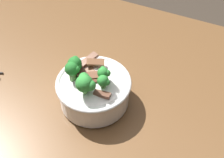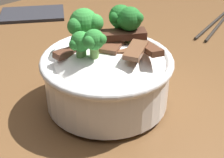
# 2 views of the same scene
# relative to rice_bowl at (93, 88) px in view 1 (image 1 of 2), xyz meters

# --- Properties ---
(dining_table) EXTENTS (1.46, 1.09, 0.79)m
(dining_table) POSITION_rel_rice_bowl_xyz_m (-0.16, -0.01, -0.17)
(dining_table) COLOR brown
(dining_table) RESTS_ON ground
(rice_bowl) EXTENTS (0.21, 0.21, 0.16)m
(rice_bowl) POSITION_rel_rice_bowl_xyz_m (0.00, 0.00, 0.00)
(rice_bowl) COLOR white
(rice_bowl) RESTS_ON dining_table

